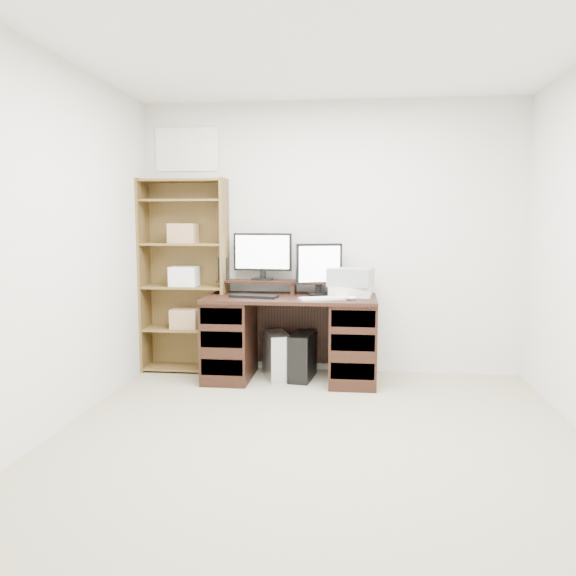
% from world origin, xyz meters
% --- Properties ---
extents(room, '(3.54, 4.04, 2.54)m').
position_xyz_m(room, '(-0.00, 0.00, 1.25)').
color(room, tan).
rests_on(room, ground).
extents(desk, '(1.50, 0.70, 0.75)m').
position_xyz_m(desk, '(-0.33, 1.64, 0.39)').
color(desk, black).
rests_on(desk, ground).
extents(riser_shelf, '(1.40, 0.22, 0.12)m').
position_xyz_m(riser_shelf, '(-0.33, 1.85, 0.84)').
color(riser_shelf, black).
rests_on(riser_shelf, desk).
extents(monitor_wide, '(0.55, 0.15, 0.43)m').
position_xyz_m(monitor_wide, '(-0.62, 1.89, 1.11)').
color(monitor_wide, black).
rests_on(monitor_wide, riser_shelf).
extents(monitor_small, '(0.41, 0.21, 0.46)m').
position_xyz_m(monitor_small, '(-0.09, 1.79, 1.00)').
color(monitor_small, black).
rests_on(monitor_small, desk).
extents(speaker, '(0.09, 0.09, 0.21)m').
position_xyz_m(speaker, '(-0.99, 1.87, 0.97)').
color(speaker, black).
rests_on(speaker, riser_shelf).
extents(keyboard_black, '(0.43, 0.22, 0.02)m').
position_xyz_m(keyboard_black, '(-0.64, 1.53, 0.76)').
color(keyboard_black, black).
rests_on(keyboard_black, desk).
extents(keyboard_white, '(0.44, 0.27, 0.02)m').
position_xyz_m(keyboard_white, '(-0.02, 1.48, 0.76)').
color(keyboard_white, white).
rests_on(keyboard_white, desk).
extents(mouse, '(0.10, 0.08, 0.04)m').
position_xyz_m(mouse, '(0.20, 1.47, 0.77)').
color(mouse, silver).
rests_on(mouse, desk).
extents(printer, '(0.39, 0.31, 0.09)m').
position_xyz_m(printer, '(0.20, 1.72, 0.80)').
color(printer, beige).
rests_on(printer, desk).
extents(basket, '(0.42, 0.35, 0.16)m').
position_xyz_m(basket, '(0.20, 1.72, 0.92)').
color(basket, gray).
rests_on(basket, printer).
extents(tower_silver, '(0.31, 0.45, 0.41)m').
position_xyz_m(tower_silver, '(-0.46, 1.67, 0.21)').
color(tower_silver, '#B0B2B7').
rests_on(tower_silver, ground).
extents(tower_black, '(0.23, 0.43, 0.41)m').
position_xyz_m(tower_black, '(-0.22, 1.67, 0.21)').
color(tower_black, black).
rests_on(tower_black, ground).
extents(bookshelf, '(0.80, 0.30, 1.80)m').
position_xyz_m(bookshelf, '(-1.35, 1.86, 0.92)').
color(bookshelf, brown).
rests_on(bookshelf, ground).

